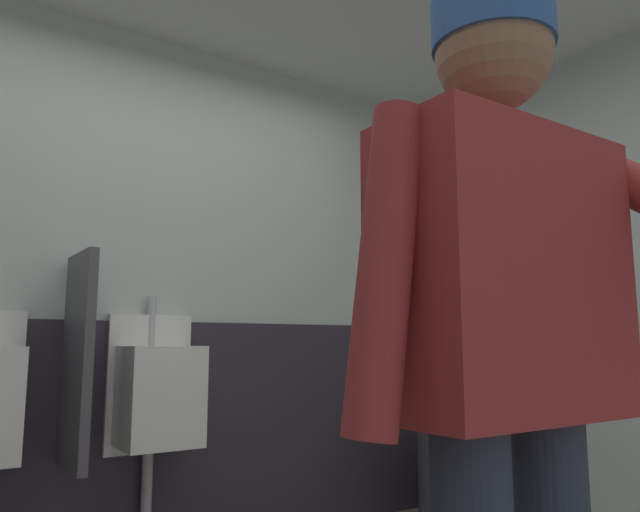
% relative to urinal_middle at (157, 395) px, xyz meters
% --- Properties ---
extents(wall_back, '(4.66, 0.12, 2.59)m').
position_rel_urinal_middle_xyz_m(wall_back, '(-0.07, 0.22, 0.52)').
color(wall_back, silver).
rests_on(wall_back, ground_plane).
extents(wainscot_band_back, '(4.06, 0.03, 1.12)m').
position_rel_urinal_middle_xyz_m(wainscot_band_back, '(-0.07, 0.14, -0.22)').
color(wainscot_band_back, '#2D2833').
rests_on(wainscot_band_back, ground_plane).
extents(urinal_middle, '(0.40, 0.34, 1.24)m').
position_rel_urinal_middle_xyz_m(urinal_middle, '(0.00, 0.00, 0.00)').
color(urinal_middle, white).
rests_on(urinal_middle, ground_plane).
extents(privacy_divider_panel, '(0.04, 0.40, 0.90)m').
position_rel_urinal_middle_xyz_m(privacy_divider_panel, '(-0.38, -0.07, 0.17)').
color(privacy_divider_panel, '#4C4C51').
extents(person, '(0.72, 0.60, 1.71)m').
position_rel_urinal_middle_xyz_m(person, '(-0.04, -2.03, 0.25)').
color(person, '#2D3342').
rests_on(person, ground_plane).
extents(trash_bin, '(0.39, 0.39, 0.60)m').
position_rel_urinal_middle_xyz_m(trash_bin, '(1.61, -0.30, -0.48)').
color(trash_bin, '#38383D').
rests_on(trash_bin, ground_plane).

